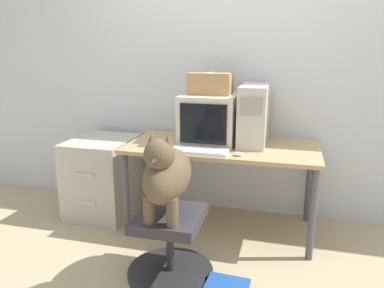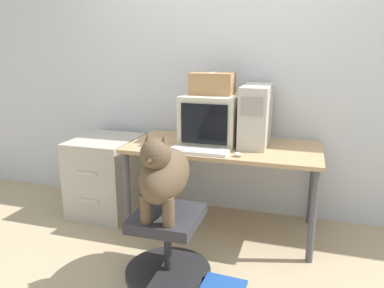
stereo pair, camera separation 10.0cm
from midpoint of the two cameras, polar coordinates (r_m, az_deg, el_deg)
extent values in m
plane|color=tan|center=(2.87, 1.93, -15.72)|extent=(12.00, 12.00, 0.00)
cube|color=silver|center=(3.26, 5.34, 11.90)|extent=(8.00, 0.05, 2.60)
cube|color=tan|center=(2.93, 3.64, -0.45)|extent=(1.48, 0.73, 0.03)
cylinder|color=#4C4C51|center=(2.98, -10.97, -7.63)|extent=(0.05, 0.05, 0.67)
cylinder|color=#4C4C51|center=(2.71, 16.85, -10.30)|extent=(0.05, 0.05, 0.67)
cylinder|color=#4C4C51|center=(3.51, -6.55, -3.97)|extent=(0.05, 0.05, 0.67)
cylinder|color=#4C4C51|center=(3.29, 16.58, -5.80)|extent=(0.05, 0.05, 0.67)
cube|color=beige|center=(3.00, 1.83, 3.96)|extent=(0.43, 0.48, 0.38)
cube|color=black|center=(2.77, 0.67, 3.06)|extent=(0.35, 0.01, 0.30)
cube|color=beige|center=(2.95, 8.46, 4.42)|extent=(0.21, 0.48, 0.46)
cube|color=#9E998E|center=(2.70, 7.94, 5.73)|extent=(0.16, 0.01, 0.13)
cube|color=silver|center=(2.71, -0.05, -1.08)|extent=(0.43, 0.17, 0.02)
cube|color=silver|center=(2.71, -0.05, -0.79)|extent=(0.40, 0.14, 0.00)
ellipsoid|color=beige|center=(2.64, 5.90, -1.54)|extent=(0.07, 0.05, 0.03)
cylinder|color=#262628|center=(2.59, -4.46, -18.88)|extent=(0.56, 0.56, 0.04)
cylinder|color=#262628|center=(2.50, -4.55, -15.35)|extent=(0.05, 0.05, 0.33)
cube|color=#2D2D33|center=(2.40, -4.64, -11.23)|extent=(0.40, 0.44, 0.07)
ellipsoid|color=brown|center=(2.28, -4.93, -4.82)|extent=(0.26, 0.52, 0.32)
cylinder|color=brown|center=(2.24, -7.82, -9.87)|extent=(0.07, 0.07, 0.17)
cylinder|color=brown|center=(2.19, -4.36, -10.33)|extent=(0.07, 0.07, 0.17)
sphere|color=brown|center=(2.10, -6.36, -1.62)|extent=(0.18, 0.18, 0.18)
cone|color=#3E3123|center=(2.03, -7.17, -2.60)|extent=(0.08, 0.09, 0.08)
cone|color=brown|center=(2.10, -7.58, 0.53)|extent=(0.06, 0.06, 0.08)
cone|color=brown|center=(2.07, -5.06, 0.36)|extent=(0.06, 0.06, 0.08)
torus|color=blue|center=(2.14, -6.09, -3.19)|extent=(0.13, 0.13, 0.02)
cube|color=#B7B2A3|center=(3.43, -14.17, -4.80)|extent=(0.51, 0.61, 0.68)
cube|color=beige|center=(3.13, -17.06, -4.54)|extent=(0.18, 0.01, 0.02)
cube|color=beige|center=(3.22, -16.75, -8.54)|extent=(0.18, 0.01, 0.02)
cube|color=#A87F51|center=(2.96, 1.87, 9.20)|extent=(0.33, 0.23, 0.17)
cube|color=beige|center=(2.96, 1.88, 10.84)|extent=(0.04, 0.23, 0.00)
cube|color=#262628|center=(2.44, 4.07, -20.98)|extent=(0.30, 0.21, 0.02)
cube|color=#1E4C9E|center=(2.42, 4.12, -20.71)|extent=(0.27, 0.21, 0.02)
camera|label=1|loc=(0.05, -91.09, -0.28)|focal=35.00mm
camera|label=2|loc=(0.05, 88.91, 0.28)|focal=35.00mm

